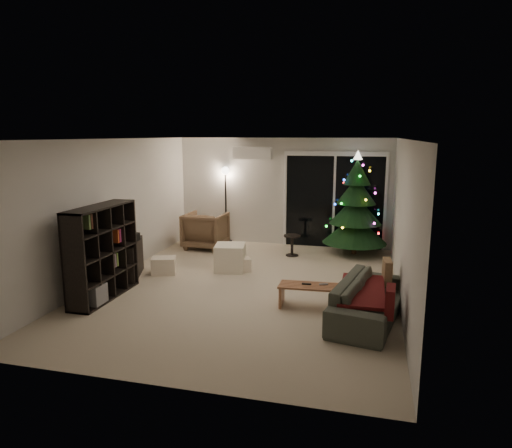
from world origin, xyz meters
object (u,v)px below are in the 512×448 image
Objects in this scene: sofa at (369,299)px; coffee_table at (316,297)px; bookshelf at (92,252)px; media_cabinet at (128,259)px; armchair at (206,230)px; christmas_tree at (356,203)px.

sofa is 1.75× the size of coffee_table.
bookshelf is 1.41× the size of media_cabinet.
coffee_table is (3.53, 0.37, -0.57)m from bookshelf.
sofa is (4.30, 0.14, -0.46)m from bookshelf.
coffee_table is at bearing 134.74° from armchair.
coffee_table is (2.91, -3.09, -0.24)m from armchair.
christmas_tree is (3.33, 0.30, 0.71)m from armchair.
coffee_table is (-0.77, 0.22, -0.11)m from sofa.
armchair is (0.62, 3.46, -0.33)m from bookshelf.
media_cabinet is (0.00, 1.06, -0.41)m from bookshelf.
sofa is 0.87× the size of christmas_tree.
coffee_table is 3.54m from christmas_tree.
coffee_table is at bearing -97.16° from christmas_tree.
sofa is (3.68, -3.31, -0.13)m from armchair.
sofa is at bearing -31.33° from media_cabinet.
media_cabinet is 4.85m from christmas_tree.
armchair is (0.62, 2.40, 0.08)m from media_cabinet.
armchair is at bearing 68.70° from bookshelf.
christmas_tree is at bearing 16.95° from sofa.
armchair is at bearing -174.88° from christmas_tree.
media_cabinet is at bearing -145.67° from christmas_tree.
armchair reaches higher than coffee_table.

